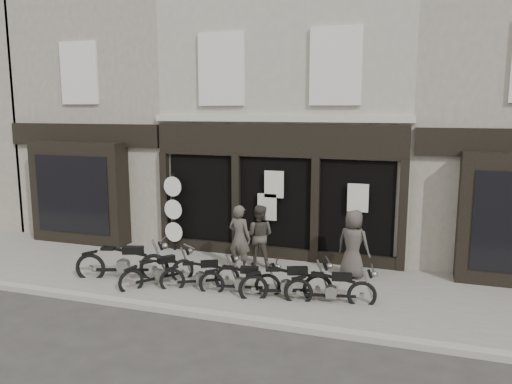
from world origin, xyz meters
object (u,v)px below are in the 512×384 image
(advert_sign_post, at_px, (174,216))
(motorcycle_2, at_px, (201,277))
(motorcycle_1, at_px, (159,274))
(motorcycle_5, at_px, (331,291))
(man_left, at_px, (240,238))
(man_right, at_px, (353,244))
(motorcycle_0, at_px, (123,265))
(motorcycle_3, at_px, (241,283))
(motorcycle_4, at_px, (287,286))
(man_centre, at_px, (259,235))

(advert_sign_post, bearing_deg, motorcycle_2, -47.56)
(motorcycle_1, bearing_deg, motorcycle_5, -52.26)
(man_left, height_order, man_right, man_left)
(man_left, bearing_deg, motorcycle_0, 41.89)
(motorcycle_5, bearing_deg, advert_sign_post, 142.18)
(motorcycle_2, relative_size, motorcycle_3, 0.92)
(man_left, bearing_deg, motorcycle_3, 123.08)
(advert_sign_post, bearing_deg, man_right, -4.02)
(motorcycle_3, distance_m, advert_sign_post, 4.17)
(motorcycle_0, bearing_deg, motorcycle_4, -17.86)
(motorcycle_0, relative_size, motorcycle_3, 1.20)
(motorcycle_1, bearing_deg, man_centre, -4.91)
(motorcycle_5, bearing_deg, motorcycle_4, 171.24)
(motorcycle_3, distance_m, motorcycle_5, 2.08)
(motorcycle_4, bearing_deg, advert_sign_post, 127.70)
(motorcycle_1, height_order, man_right, man_right)
(motorcycle_0, relative_size, advert_sign_post, 0.94)
(motorcycle_1, height_order, motorcycle_5, motorcycle_5)
(motorcycle_2, bearing_deg, motorcycle_4, -29.10)
(man_centre, bearing_deg, motorcycle_5, 136.30)
(motorcycle_3, distance_m, man_left, 1.74)
(motorcycle_2, height_order, man_left, man_left)
(motorcycle_0, distance_m, advert_sign_post, 2.72)
(motorcycle_2, relative_size, motorcycle_5, 0.87)
(motorcycle_0, height_order, advert_sign_post, advert_sign_post)
(motorcycle_4, relative_size, man_right, 1.17)
(man_centre, bearing_deg, motorcycle_0, 32.33)
(motorcycle_4, relative_size, advert_sign_post, 0.83)
(motorcycle_5, bearing_deg, man_left, 140.43)
(motorcycle_1, height_order, man_left, man_left)
(motorcycle_0, height_order, motorcycle_1, motorcycle_0)
(man_right, bearing_deg, motorcycle_0, 35.48)
(motorcycle_1, distance_m, man_right, 4.85)
(motorcycle_5, distance_m, man_right, 1.94)
(motorcycle_4, bearing_deg, man_left, 118.39)
(motorcycle_5, bearing_deg, motorcycle_1, 170.75)
(motorcycle_0, height_order, motorcycle_5, motorcycle_0)
(advert_sign_post, bearing_deg, motorcycle_0, -87.11)
(motorcycle_0, distance_m, man_left, 3.00)
(motorcycle_1, xyz_separation_m, motorcycle_5, (4.18, 0.15, 0.01))
(motorcycle_1, distance_m, motorcycle_5, 4.18)
(motorcycle_2, distance_m, motorcycle_3, 1.04)
(motorcycle_5, relative_size, man_left, 1.14)
(man_left, bearing_deg, advert_sign_post, -12.61)
(motorcycle_0, distance_m, motorcycle_2, 2.11)
(motorcycle_3, bearing_deg, man_right, 28.03)
(motorcycle_0, height_order, motorcycle_4, motorcycle_0)
(motorcycle_3, relative_size, advert_sign_post, 0.78)
(man_right, bearing_deg, motorcycle_5, 99.92)
(motorcycle_4, bearing_deg, motorcycle_5, -17.64)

